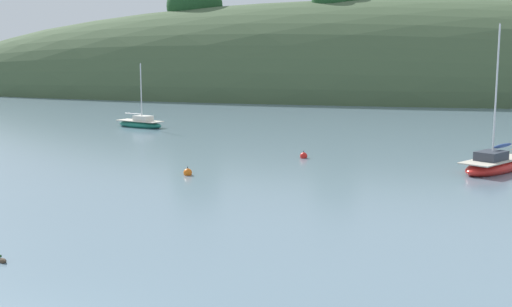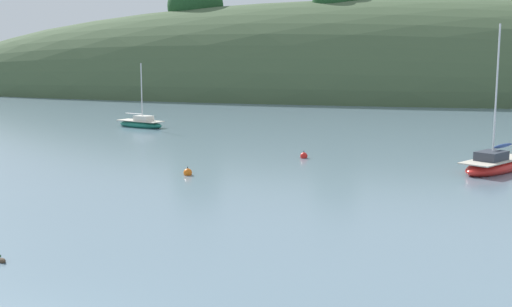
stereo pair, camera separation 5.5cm
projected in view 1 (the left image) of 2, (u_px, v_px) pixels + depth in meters
name	position (u px, v px, depth m)	size (l,w,h in m)	color
far_shoreline_hill	(365.00, 96.00, 94.02)	(150.00, 36.00, 31.16)	#425638
sailboat_white_near	(494.00, 165.00, 33.86)	(4.28, 5.40, 7.83)	red
sailboat_navy_dinghy	(140.00, 124.00, 54.49)	(4.85, 2.97, 5.55)	#196B56
mooring_buoy_inner	(304.00, 156.00, 38.22)	(0.44, 0.44, 0.54)	red
mooring_buoy_outer	(188.00, 173.00, 32.80)	(0.44, 0.44, 0.54)	orange
duck_lone_left	(2.00, 260.00, 19.04)	(0.40, 0.33, 0.24)	#473828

